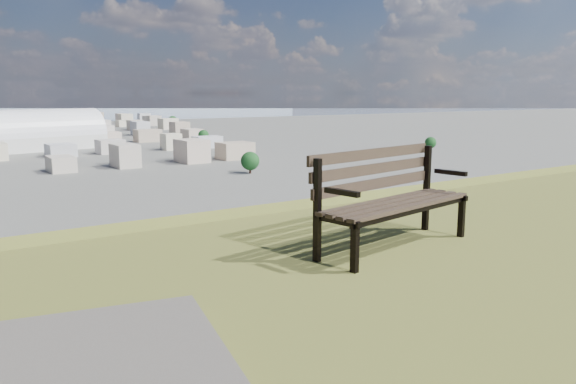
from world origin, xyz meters
TOP-DOWN VIEW (x-y plane):
  - park_bench at (0.31, 1.96)m, footprint 2.01×0.93m
  - grass_tufts at (-1.12, -0.44)m, footprint 12.49×7.38m
  - arena at (45.91, 285.84)m, footprint 63.67×37.79m

SIDE VIEW (x-z plane):
  - arena at x=45.91m, z-range -6.65..18.50m
  - grass_tufts at x=-1.12m, z-range 24.98..25.24m
  - park_bench at x=0.31m, z-range 25.07..26.08m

